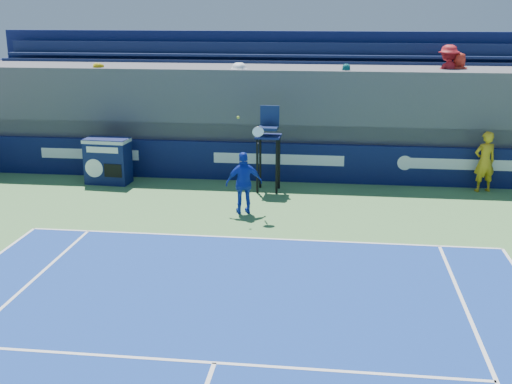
# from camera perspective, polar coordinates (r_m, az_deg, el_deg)

# --- Properties ---
(ball_person) EXTENTS (0.74, 0.59, 1.78)m
(ball_person) POSITION_cam_1_polar(r_m,az_deg,el_deg) (19.68, 19.66, 2.56)
(ball_person) COLOR gold
(ball_person) RESTS_ON apron
(back_hoarding) EXTENTS (20.40, 0.21, 1.20)m
(back_hoarding) POSITION_cam_1_polar(r_m,az_deg,el_deg) (19.75, 2.01, 2.65)
(back_hoarding) COLOR #0B1242
(back_hoarding) RESTS_ON ground
(match_clock) EXTENTS (1.37, 0.81, 1.40)m
(match_clock) POSITION_cam_1_polar(r_m,az_deg,el_deg) (19.98, -13.04, 2.82)
(match_clock) COLOR #0E1749
(match_clock) RESTS_ON ground
(umpire_chair) EXTENTS (0.72, 0.72, 2.48)m
(umpire_chair) POSITION_cam_1_polar(r_m,az_deg,el_deg) (18.50, 1.13, 4.68)
(umpire_chair) COLOR black
(umpire_chair) RESTS_ON ground
(tennis_player) EXTENTS (1.04, 0.67, 2.57)m
(tennis_player) POSITION_cam_1_polar(r_m,az_deg,el_deg) (16.56, -1.06, 0.83)
(tennis_player) COLOR #1632B5
(tennis_player) RESTS_ON apron
(stadium_seating) EXTENTS (21.00, 4.05, 4.40)m
(stadium_seating) POSITION_cam_1_polar(r_m,az_deg,el_deg) (21.51, 2.59, 7.12)
(stadium_seating) COLOR #4D4C51
(stadium_seating) RESTS_ON ground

